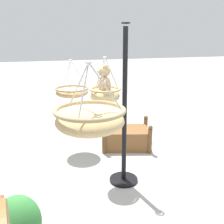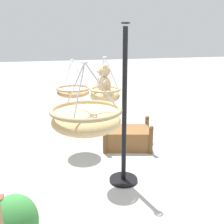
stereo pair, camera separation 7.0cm
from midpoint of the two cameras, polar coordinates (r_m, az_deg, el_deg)
The scene contains 7 objects.
ground_plane at distance 4.45m, azimuth 0.42°, elevation -13.37°, with size 40.00×40.00×0.00m, color #9E9E99.
display_pole_central at distance 3.97m, azimuth 2.12°, elevation -5.52°, with size 0.44×0.44×2.37m.
hanging_basket_with_teddy at distance 3.85m, azimuth -2.02°, elevation 3.77°, with size 0.45×0.45×0.67m.
teddy_bear at distance 3.81m, azimuth -2.37°, elevation 6.60°, with size 0.30×0.26×0.44m.
hanging_basket_left_high at distance 2.23m, azimuth -5.65°, elevation -1.60°, with size 0.61×0.61×0.60m.
hanging_basket_right_low at distance 4.99m, azimuth -9.00°, elevation 4.34°, with size 0.62×0.62×0.69m.
wooden_planter_box at distance 5.39m, azimuth 2.65°, elevation -5.33°, with size 0.92×1.10×0.56m.
Camera 1 is at (-3.69, 1.15, 2.21)m, focal length 42.49 mm.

